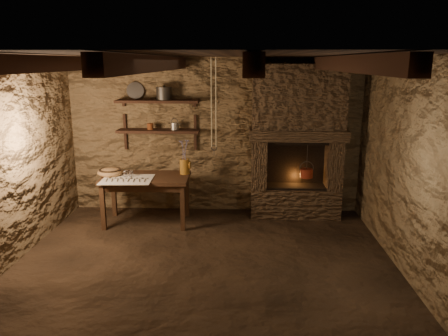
{
  "coord_description": "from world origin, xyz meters",
  "views": [
    {
      "loc": [
        0.44,
        -4.71,
        2.33
      ],
      "look_at": [
        0.19,
        0.9,
        0.96
      ],
      "focal_mm": 35.0,
      "sensor_mm": 36.0,
      "label": 1
    }
  ],
  "objects_px": {
    "iron_stockpot": "(164,94)",
    "wooden_bowl": "(110,172)",
    "red_pot": "(306,173)",
    "work_table": "(147,198)",
    "stoneware_jug": "(185,159)"
  },
  "relations": [
    {
      "from": "work_table",
      "to": "stoneware_jug",
      "type": "height_order",
      "value": "stoneware_jug"
    },
    {
      "from": "iron_stockpot",
      "to": "stoneware_jug",
      "type": "bearing_deg",
      "value": -44.79
    },
    {
      "from": "work_table",
      "to": "wooden_bowl",
      "type": "bearing_deg",
      "value": 175.95
    },
    {
      "from": "wooden_bowl",
      "to": "iron_stockpot",
      "type": "bearing_deg",
      "value": 32.38
    },
    {
      "from": "iron_stockpot",
      "to": "wooden_bowl",
      "type": "bearing_deg",
      "value": -147.62
    },
    {
      "from": "wooden_bowl",
      "to": "red_pot",
      "type": "xyz_separation_m",
      "value": [
        2.9,
        0.35,
        -0.06
      ]
    },
    {
      "from": "stoneware_jug",
      "to": "red_pot",
      "type": "xyz_separation_m",
      "value": [
        1.82,
        0.21,
        -0.23
      ]
    },
    {
      "from": "wooden_bowl",
      "to": "iron_stockpot",
      "type": "height_order",
      "value": "iron_stockpot"
    },
    {
      "from": "stoneware_jug",
      "to": "red_pot",
      "type": "height_order",
      "value": "stoneware_jug"
    },
    {
      "from": "wooden_bowl",
      "to": "red_pot",
      "type": "height_order",
      "value": "red_pot"
    },
    {
      "from": "work_table",
      "to": "red_pot",
      "type": "bearing_deg",
      "value": 7.57
    },
    {
      "from": "stoneware_jug",
      "to": "iron_stockpot",
      "type": "distance_m",
      "value": 1.04
    },
    {
      "from": "work_table",
      "to": "red_pot",
      "type": "height_order",
      "value": "red_pot"
    },
    {
      "from": "work_table",
      "to": "iron_stockpot",
      "type": "distance_m",
      "value": 1.57
    },
    {
      "from": "stoneware_jug",
      "to": "wooden_bowl",
      "type": "relative_size",
      "value": 1.38
    }
  ]
}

